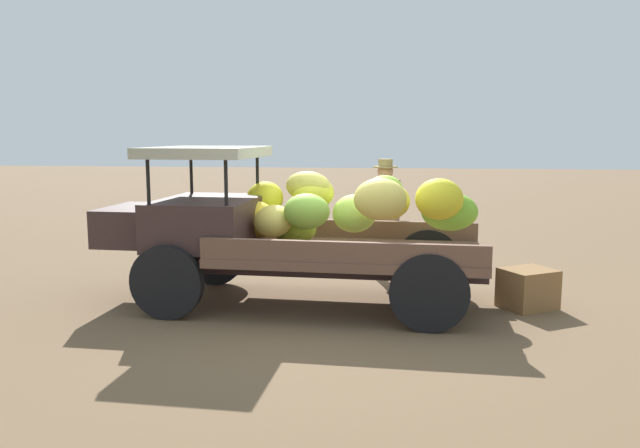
{
  "coord_description": "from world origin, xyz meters",
  "views": [
    {
      "loc": [
        -0.81,
        7.01,
        1.99
      ],
      "look_at": [
        0.05,
        -0.05,
        0.97
      ],
      "focal_mm": 34.94,
      "sensor_mm": 36.0,
      "label": 1
    }
  ],
  "objects": [
    {
      "name": "wooden_crate",
      "position": [
        -2.34,
        -0.23,
        0.23
      ],
      "size": [
        0.72,
        0.7,
        0.46
      ],
      "primitive_type": "cube",
      "rotation": [
        0.0,
        0.0,
        0.55
      ],
      "color": "brown",
      "rests_on": "ground"
    },
    {
      "name": "farmer",
      "position": [
        -0.66,
        -1.74,
        0.94
      ],
      "size": [
        0.52,
        0.48,
        1.65
      ],
      "rotation": [
        0.0,
        0.0,
        1.45
      ],
      "color": "#4F5A72",
      "rests_on": "ground"
    },
    {
      "name": "ground_plane",
      "position": [
        0.0,
        0.0,
        0.0
      ],
      "size": [
        60.0,
        60.0,
        0.0
      ],
      "primitive_type": "plane",
      "color": "brown"
    },
    {
      "name": "truck",
      "position": [
        0.52,
        -0.14,
        0.92
      ],
      "size": [
        4.53,
        1.88,
        1.85
      ],
      "rotation": [
        0.0,
        0.0,
        -0.04
      ],
      "color": "#382726",
      "rests_on": "ground"
    }
  ]
}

